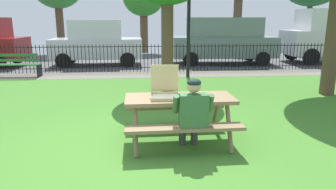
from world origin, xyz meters
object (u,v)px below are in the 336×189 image
object	(u,v)px
picnic_table_foreground	(180,107)
adult_at_table	(192,112)
parked_car_center	(223,40)
pizza_slice_on_table	(191,98)
lamp_post_walkway	(189,2)
park_bench_left	(17,66)
pizza_box_open	(165,89)
parked_car_left	(97,42)

from	to	relation	value
picnic_table_foreground	adult_at_table	world-z (taller)	adult_at_table
adult_at_table	parked_car_center	world-z (taller)	parked_car_center
pizza_slice_on_table	lamp_post_walkway	bearing A→B (deg)	82.26
park_bench_left	lamp_post_walkway	distance (m)	6.45
pizza_box_open	lamp_post_walkway	distance (m)	6.22
adult_at_table	park_bench_left	bearing A→B (deg)	127.27
pizza_box_open	pizza_slice_on_table	xyz separation A→B (m)	(0.42, -0.15, -0.12)
pizza_slice_on_table	parked_car_left	world-z (taller)	parked_car_left
pizza_box_open	parked_car_center	xyz separation A→B (m)	(3.29, 9.01, 0.20)
park_bench_left	parked_car_left	world-z (taller)	parked_car_left
pizza_box_open	lamp_post_walkway	bearing A→B (deg)	78.10
pizza_box_open	adult_at_table	distance (m)	0.70
pizza_slice_on_table	parked_car_center	world-z (taller)	parked_car_center
pizza_slice_on_table	parked_car_center	bearing A→B (deg)	72.58
pizza_slice_on_table	parked_car_center	size ratio (longest dim) A/B	0.05
pizza_box_open	pizza_slice_on_table	size ratio (longest dim) A/B	2.31
pizza_box_open	park_bench_left	size ratio (longest dim) A/B	0.33
pizza_slice_on_table	parked_car_center	distance (m)	9.60
pizza_box_open	parked_car_left	size ratio (longest dim) A/B	0.13
picnic_table_foreground	parked_car_center	distance (m)	9.56
adult_at_table	lamp_post_walkway	bearing A→B (deg)	82.38
pizza_box_open	adult_at_table	world-z (taller)	pizza_box_open
lamp_post_walkway	adult_at_table	bearing A→B (deg)	-97.62
adult_at_table	parked_car_left	distance (m)	9.94
adult_at_table	parked_car_center	distance (m)	9.99
pizza_slice_on_table	park_bench_left	size ratio (longest dim) A/B	0.14
pizza_slice_on_table	park_bench_left	distance (m)	8.31
pizza_slice_on_table	lamp_post_walkway	distance (m)	6.33
pizza_slice_on_table	picnic_table_foreground	bearing A→B (deg)	147.19
parked_car_center	adult_at_table	bearing A→B (deg)	-106.97
lamp_post_walkway	parked_car_left	bearing A→B (deg)	138.76
picnic_table_foreground	park_bench_left	bearing A→B (deg)	128.64
picnic_table_foreground	park_bench_left	world-z (taller)	park_bench_left
pizza_box_open	parked_car_center	distance (m)	9.59
picnic_table_foreground	pizza_box_open	world-z (taller)	pizza_box_open
picnic_table_foreground	adult_at_table	xyz separation A→B (m)	(0.14, -0.50, 0.06)
adult_at_table	lamp_post_walkway	size ratio (longest dim) A/B	0.28
lamp_post_walkway	parked_car_center	bearing A→B (deg)	56.89
lamp_post_walkway	picnic_table_foreground	bearing A→B (deg)	-99.55
adult_at_table	lamp_post_walkway	xyz separation A→B (m)	(0.86, 6.39, 1.94)
pizza_box_open	parked_car_center	bearing A→B (deg)	69.93
pizza_slice_on_table	parked_car_left	bearing A→B (deg)	106.91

